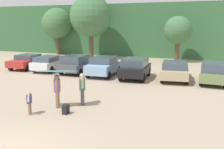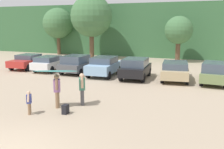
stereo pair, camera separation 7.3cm
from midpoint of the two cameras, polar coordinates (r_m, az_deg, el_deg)
name	(u,v)px [view 1 (the left image)]	position (r m, az deg, el deg)	size (l,w,h in m)	color
hillside_ridge	(167,30)	(39.55, 11.71, 9.42)	(108.00, 12.00, 6.83)	#38663D
tree_left	(57,23)	(38.01, -11.77, 10.71)	(4.17, 4.17, 6.42)	brown
tree_far_left	(91,16)	(32.81, -4.67, 12.39)	(5.03, 5.03, 7.69)	brown
tree_center_right	(178,30)	(30.52, 13.96, 9.18)	(3.09, 3.09, 5.12)	brown
parked_car_red	(27,61)	(26.77, -17.82, 2.78)	(2.20, 4.14, 1.35)	#B72D28
parked_car_white	(50,63)	(25.06, -13.21, 2.52)	(2.10, 4.69, 1.36)	white
parked_car_dark_gray	(77,64)	(23.36, -7.63, 2.32)	(1.98, 4.17, 1.57)	#4C4F54
parked_car_sky_blue	(104,66)	(21.92, -1.90, 1.89)	(2.07, 4.09, 1.57)	#84ADD1
parked_car_black	(135,68)	(20.83, 4.93, 1.47)	(2.18, 4.13, 1.60)	black
parked_car_tan	(175,70)	(20.76, 13.26, 0.98)	(2.46, 4.71, 1.44)	tan
parked_car_olive_green	(215,72)	(20.46, 21.16, 0.49)	(2.02, 4.69, 1.60)	#6B7F4C
person_adult	(57,89)	(13.80, -11.86, -3.02)	(0.48, 0.65, 1.73)	#8C6B4C
person_child	(29,101)	(13.15, -17.53, -5.50)	(0.35, 0.51, 1.14)	#8C6B4C
person_companion	(82,87)	(14.06, -6.57, -2.69)	(0.47, 0.62, 1.69)	#4C4C51
surfboard_teal	(55,71)	(13.53, -12.23, 0.71)	(2.37, 1.38, 0.14)	teal
backpack_dropped	(66,109)	(12.91, -10.10, -7.39)	(0.24, 0.34, 0.45)	black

